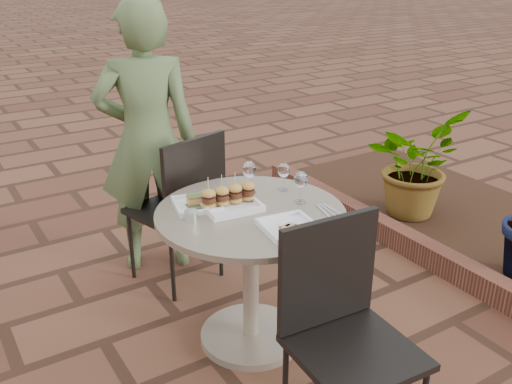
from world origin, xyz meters
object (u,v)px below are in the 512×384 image
chair_far (184,199)px  chair_near (342,317)px  diner (147,140)px  cafe_table (251,257)px  plate_salmon (197,203)px  plate_tuna (289,227)px  plate_sliders (229,199)px

chair_far → chair_near: (0.03, -1.36, 0.00)m
chair_far → diner: size_ratio=0.57×
cafe_table → plate_salmon: (-0.19, 0.18, 0.26)m
plate_tuna → plate_salmon: bearing=118.1°
cafe_table → diner: diner is taller
plate_sliders → plate_tuna: size_ratio=1.10×
chair_near → plate_tuna: chair_near is taller
plate_sliders → cafe_table: bearing=-56.9°
cafe_table → chair_near: chair_near is taller
diner → cafe_table: bearing=114.8°
diner → plate_tuna: 1.26m
diner → plate_tuna: diner is taller
plate_salmon → chair_far: bearing=72.8°
chair_far → plate_sliders: (-0.03, -0.58, 0.22)m
diner → plate_sliders: 0.90m
cafe_table → plate_salmon: plate_salmon is taller
chair_far → plate_tuna: size_ratio=3.58×
diner → chair_near: bearing=112.0°
chair_near → diner: 1.71m
diner → plate_tuna: (0.15, -1.25, -0.08)m
diner → plate_sliders: size_ratio=5.77×
chair_far → plate_tuna: bearing=78.9°
chair_near → plate_salmon: bearing=105.3°
chair_far → plate_sliders: 0.62m
chair_near → plate_salmon: (-0.18, 0.87, 0.20)m
plate_salmon → plate_tuna: (0.23, -0.43, -0.00)m
chair_far → plate_sliders: size_ratio=3.26×
plate_tuna → plate_sliders: bearing=106.5°
plate_sliders → chair_far: bearing=87.3°
chair_far → plate_salmon: (-0.15, -0.50, 0.20)m
chair_near → plate_sliders: 0.82m
cafe_table → diner: bearing=96.0°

